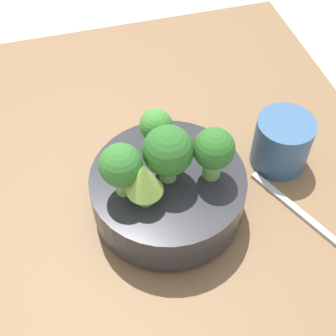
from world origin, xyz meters
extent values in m
plane|color=beige|center=(0.00, 0.00, 0.00)|extent=(6.00, 6.00, 0.00)
cube|color=brown|center=(0.00, 0.00, 0.02)|extent=(0.92, 0.80, 0.04)
cylinder|color=#28282D|center=(-0.03, -0.02, 0.05)|extent=(0.10, 0.10, 0.01)
cylinder|color=#28282D|center=(-0.03, -0.02, 0.09)|extent=(0.22, 0.22, 0.06)
cylinder|color=#6BA34C|center=(-0.04, -0.08, 0.14)|extent=(0.03, 0.03, 0.04)
sphere|color=#286023|center=(-0.04, -0.08, 0.17)|extent=(0.06, 0.06, 0.06)
cylinder|color=#6BA34C|center=(0.03, -0.02, 0.13)|extent=(0.02, 0.02, 0.03)
sphere|color=#387A2D|center=(0.03, -0.02, 0.16)|extent=(0.05, 0.05, 0.05)
cylinder|color=#7AB256|center=(-0.03, -0.02, 0.14)|extent=(0.02, 0.02, 0.03)
sphere|color=#286023|center=(-0.03, -0.02, 0.18)|extent=(0.07, 0.07, 0.07)
cylinder|color=#7AB256|center=(-0.03, 0.04, 0.14)|extent=(0.02, 0.02, 0.04)
sphere|color=#2D6B28|center=(-0.03, 0.04, 0.17)|extent=(0.06, 0.06, 0.06)
cylinder|color=#6BA34C|center=(-0.06, 0.02, 0.13)|extent=(0.02, 0.02, 0.03)
cone|color=#84AD47|center=(-0.06, 0.02, 0.17)|extent=(0.05, 0.05, 0.05)
cylinder|color=#33567F|center=(0.02, -0.22, 0.09)|extent=(0.09, 0.09, 0.09)
cube|color=#B2B2B7|center=(-0.08, -0.21, 0.04)|extent=(0.15, 0.08, 0.01)
camera|label=1|loc=(-0.41, 0.08, 0.63)|focal=50.00mm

